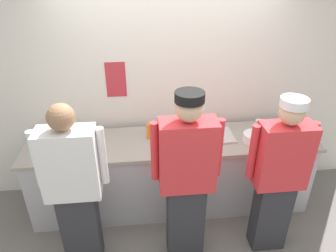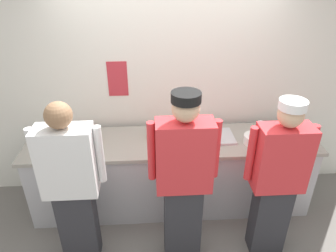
# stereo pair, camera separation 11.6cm
# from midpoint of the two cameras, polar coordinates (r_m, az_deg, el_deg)

# --- Properties ---
(ground_plane) EXTENTS (9.00, 9.00, 0.00)m
(ground_plane) POSITION_cam_midpoint_polar(r_m,az_deg,el_deg) (3.68, 0.43, -17.84)
(ground_plane) COLOR slate
(wall_back) EXTENTS (5.02, 0.11, 2.81)m
(wall_back) POSITION_cam_midpoint_polar(r_m,az_deg,el_deg) (3.62, -1.00, 8.19)
(wall_back) COLOR silver
(wall_back) RESTS_ON ground
(prep_counter) EXTENTS (3.20, 0.71, 0.90)m
(prep_counter) POSITION_cam_midpoint_polar(r_m,az_deg,el_deg) (3.66, -0.20, -8.69)
(prep_counter) COLOR #B2B2B7
(prep_counter) RESTS_ON ground
(chef_near_left) EXTENTS (0.62, 0.24, 1.70)m
(chef_near_left) POSITION_cam_midpoint_polar(r_m,az_deg,el_deg) (2.91, -18.12, -10.63)
(chef_near_left) COLOR #2D2D33
(chef_near_left) RESTS_ON ground
(chef_center) EXTENTS (0.63, 0.24, 1.77)m
(chef_center) POSITION_cam_midpoint_polar(r_m,az_deg,el_deg) (2.80, 2.28, -9.40)
(chef_center) COLOR #2D2D33
(chef_center) RESTS_ON ground
(chef_far_right) EXTENTS (0.61, 0.24, 1.68)m
(chef_far_right) POSITION_cam_midpoint_polar(r_m,az_deg,el_deg) (3.06, 18.72, -8.66)
(chef_far_right) COLOR #2D2D33
(chef_far_right) RESTS_ON ground
(plate_stack_front) EXTENTS (0.24, 0.24, 0.06)m
(plate_stack_front) POSITION_cam_midpoint_polar(r_m,az_deg,el_deg) (3.52, -22.01, -3.33)
(plate_stack_front) COLOR white
(plate_stack_front) RESTS_ON prep_counter
(plate_stack_rear) EXTENTS (0.23, 0.23, 0.10)m
(plate_stack_rear) POSITION_cam_midpoint_polar(r_m,az_deg,el_deg) (3.48, 14.64, -2.10)
(plate_stack_rear) COLOR white
(plate_stack_rear) RESTS_ON prep_counter
(mixing_bowl_steel) EXTENTS (0.32, 0.32, 0.12)m
(mixing_bowl_steel) POSITION_cam_midpoint_polar(r_m,az_deg,el_deg) (3.68, 19.57, -0.91)
(mixing_bowl_steel) COLOR #B7BABF
(mixing_bowl_steel) RESTS_ON prep_counter
(sheet_tray) EXTENTS (0.42, 0.36, 0.02)m
(sheet_tray) POSITION_cam_midpoint_polar(r_m,az_deg,el_deg) (3.50, 7.64, -1.79)
(sheet_tray) COLOR #B7BABF
(sheet_tray) RESTS_ON prep_counter
(squeeze_bottle_primary) EXTENTS (0.06, 0.06, 0.21)m
(squeeze_bottle_primary) POSITION_cam_midpoint_polar(r_m,az_deg,el_deg) (3.41, -4.48, -0.80)
(squeeze_bottle_primary) COLOR orange
(squeeze_bottle_primary) RESTS_ON prep_counter
(squeeze_bottle_secondary) EXTENTS (0.06, 0.06, 0.19)m
(squeeze_bottle_secondary) POSITION_cam_midpoint_polar(r_m,az_deg,el_deg) (3.41, -14.60, -1.92)
(squeeze_bottle_secondary) COLOR orange
(squeeze_bottle_secondary) RESTS_ON prep_counter
(ramekin_orange_sauce) EXTENTS (0.11, 0.11, 0.04)m
(ramekin_orange_sauce) POSITION_cam_midpoint_polar(r_m,az_deg,el_deg) (3.48, -0.77, -1.49)
(ramekin_orange_sauce) COLOR white
(ramekin_orange_sauce) RESTS_ON prep_counter
(ramekin_green_sauce) EXTENTS (0.09, 0.09, 0.05)m
(ramekin_green_sauce) POSITION_cam_midpoint_polar(r_m,az_deg,el_deg) (3.32, 4.01, -3.19)
(ramekin_green_sauce) COLOR white
(ramekin_green_sauce) RESTS_ON prep_counter
(ramekin_red_sauce) EXTENTS (0.08, 0.08, 0.05)m
(ramekin_red_sauce) POSITION_cam_midpoint_polar(r_m,az_deg,el_deg) (3.57, -19.03, -2.34)
(ramekin_red_sauce) COLOR white
(ramekin_red_sauce) RESTS_ON prep_counter
(deli_cup) EXTENTS (0.09, 0.09, 0.10)m
(deli_cup) POSITION_cam_midpoint_polar(r_m,az_deg,el_deg) (3.78, 15.61, 0.34)
(deli_cup) COLOR white
(deli_cup) RESTS_ON prep_counter
(chefs_knife) EXTENTS (0.28, 0.03, 0.02)m
(chefs_knife) POSITION_cam_midpoint_polar(r_m,az_deg,el_deg) (3.28, -0.94, -3.95)
(chefs_knife) COLOR #B7BABF
(chefs_knife) RESTS_ON prep_counter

